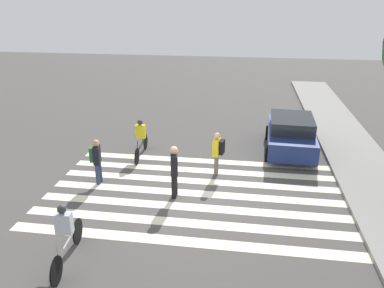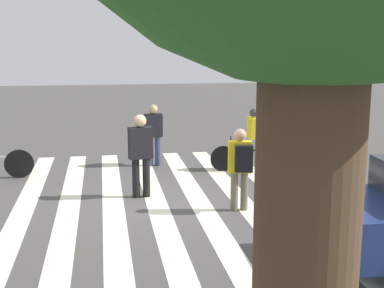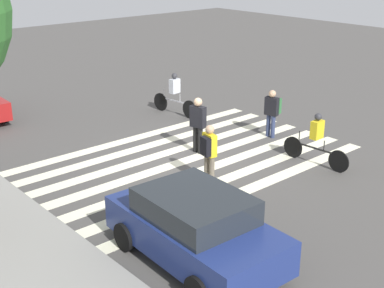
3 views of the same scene
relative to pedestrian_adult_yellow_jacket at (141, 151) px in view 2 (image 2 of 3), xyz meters
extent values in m
plane|color=#4C4947|center=(-0.28, 0.62, -1.02)|extent=(60.00, 60.00, 0.00)
cube|color=#F2EDCC|center=(-2.98, 0.62, -1.02)|extent=(0.44, 10.00, 0.01)
cube|color=#F2EDCC|center=(-2.08, 0.62, -1.02)|extent=(0.44, 10.00, 0.01)
cube|color=#F2EDCC|center=(-1.18, 0.62, -1.02)|extent=(0.44, 10.00, 0.01)
cube|color=#F2EDCC|center=(-0.28, 0.62, -1.02)|extent=(0.44, 10.00, 0.01)
cube|color=#F2EDCC|center=(0.62, 0.62, -1.02)|extent=(0.44, 10.00, 0.01)
cube|color=#F2EDCC|center=(1.52, 0.62, -1.02)|extent=(0.44, 10.00, 0.01)
cube|color=#F2EDCC|center=(2.42, 0.62, -1.02)|extent=(0.44, 10.00, 0.01)
cylinder|color=#4C3826|center=(-0.55, 7.99, 0.77)|extent=(0.72, 0.72, 3.58)
cylinder|color=black|center=(-0.11, 0.00, -0.59)|extent=(0.16, 0.16, 0.86)
cylinder|color=black|center=(0.11, 0.00, -0.59)|extent=(0.16, 0.16, 0.86)
cube|color=black|center=(0.00, 0.00, 0.18)|extent=(0.54, 0.32, 0.68)
sphere|color=tan|center=(0.00, 0.00, 0.65)|extent=(0.27, 0.27, 0.27)
cylinder|color=navy|center=(-0.66, -2.87, -0.63)|extent=(0.15, 0.15, 0.79)
cylinder|color=navy|center=(-0.45, -2.87, -0.63)|extent=(0.15, 0.15, 0.79)
cube|color=black|center=(-0.55, -2.87, 0.08)|extent=(0.50, 0.30, 0.63)
sphere|color=tan|center=(-0.55, -2.87, 0.52)|extent=(0.25, 0.25, 0.25)
cube|color=#2D6638|center=(-0.59, -3.05, 0.08)|extent=(0.37, 0.23, 0.53)
cylinder|color=#6B6051|center=(-1.97, 1.24, -0.63)|extent=(0.15, 0.15, 0.79)
cylinder|color=#6B6051|center=(-1.76, 1.24, -0.63)|extent=(0.15, 0.15, 0.79)
cube|color=yellow|center=(-1.87, 1.24, 0.08)|extent=(0.49, 0.29, 0.62)
sphere|color=tan|center=(-1.87, 1.24, 0.52)|extent=(0.25, 0.25, 0.25)
cube|color=black|center=(-1.90, 1.42, 0.08)|extent=(0.37, 0.22, 0.52)
cylinder|color=black|center=(-2.27, -1.95, -0.69)|extent=(0.67, 0.07, 0.67)
cylinder|color=black|center=(-3.88, -2.03, -0.69)|extent=(0.67, 0.07, 0.67)
cube|color=black|center=(-3.07, -1.99, -0.50)|extent=(1.38, 0.10, 0.04)
cylinder|color=black|center=(-3.36, -2.01, -0.34)|extent=(0.03, 0.03, 0.32)
cylinder|color=black|center=(-2.47, -1.96, -0.30)|extent=(0.03, 0.03, 0.40)
cube|color=yellow|center=(-3.07, -1.99, 0.09)|extent=(0.26, 0.41, 0.55)
sphere|color=#333338|center=(-3.07, -1.99, 0.49)|extent=(0.22, 0.22, 0.22)
cylinder|color=black|center=(2.86, -2.14, -0.67)|extent=(0.71, 0.12, 0.71)
cylinder|color=black|center=(-3.38, 3.22, -0.70)|extent=(0.65, 0.23, 0.64)
camera|label=1|loc=(10.86, 2.17, 5.34)|focal=35.00mm
camera|label=2|loc=(0.78, 11.23, 2.37)|focal=50.00mm
camera|label=3|loc=(-11.88, 10.67, 5.24)|focal=50.00mm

